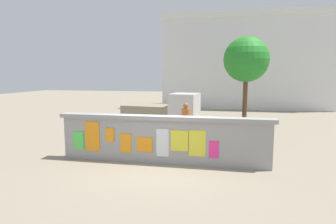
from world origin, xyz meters
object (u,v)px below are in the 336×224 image
(person_walking, at_px, (186,119))
(bicycle_near, at_px, (244,132))
(bicycle_far, at_px, (134,139))
(tree_roadside, at_px, (246,60))
(auto_rickshaw_truck, at_px, (165,113))
(motorcycle, at_px, (208,139))

(person_walking, bearing_deg, bicycle_near, 22.96)
(bicycle_near, bearing_deg, person_walking, -157.04)
(bicycle_far, relative_size, tree_roadside, 0.34)
(auto_rickshaw_truck, relative_size, bicycle_near, 2.21)
(auto_rickshaw_truck, relative_size, person_walking, 2.32)
(person_walking, bearing_deg, bicycle_far, -142.35)
(auto_rickshaw_truck, height_order, person_walking, auto_rickshaw_truck)
(motorcycle, xyz_separation_m, bicycle_far, (-2.70, -0.21, -0.10))
(motorcycle, xyz_separation_m, bicycle_near, (1.33, 2.10, -0.10))
(bicycle_near, relative_size, person_walking, 1.05)
(motorcycle, height_order, tree_roadside, tree_roadside)
(bicycle_far, height_order, person_walking, person_walking)
(bicycle_near, relative_size, bicycle_far, 1.01)
(motorcycle, bearing_deg, bicycle_near, 57.63)
(auto_rickshaw_truck, bearing_deg, motorcycle, -55.67)
(motorcycle, relative_size, tree_roadside, 0.37)
(bicycle_near, bearing_deg, motorcycle, -122.37)
(bicycle_near, height_order, person_walking, person_walking)
(bicycle_near, height_order, tree_roadside, tree_roadside)
(motorcycle, relative_size, bicycle_far, 1.11)
(auto_rickshaw_truck, height_order, bicycle_near, auto_rickshaw_truck)
(motorcycle, relative_size, person_walking, 1.15)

